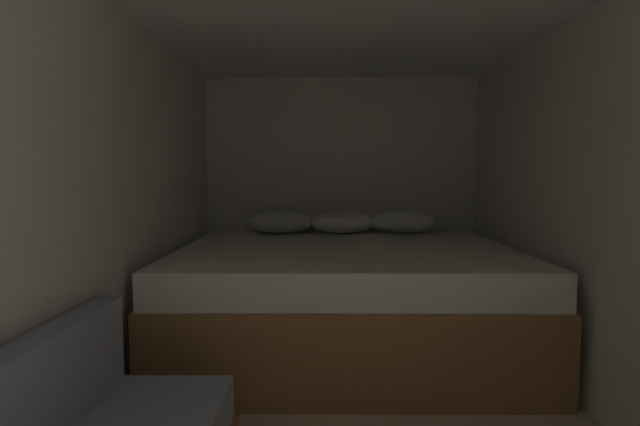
% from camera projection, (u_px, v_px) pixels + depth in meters
% --- Properties ---
extents(wall_back, '(2.58, 0.05, 2.14)m').
position_uv_depth(wall_back, '(341.00, 195.00, 4.60)').
color(wall_back, silver).
rests_on(wall_back, ground).
extents(wall_left, '(0.05, 4.92, 2.14)m').
position_uv_depth(wall_left, '(68.00, 219.00, 2.13)').
color(wall_left, silver).
rests_on(wall_left, ground).
extents(bed, '(2.36, 2.00, 0.95)m').
position_uv_depth(bed, '(345.00, 295.00, 3.60)').
color(bed, olive).
rests_on(bed, ground).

